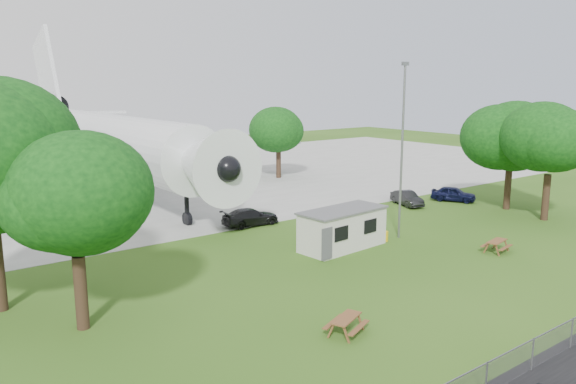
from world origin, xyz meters
TOP-DOWN VIEW (x-y plane):
  - ground at (0.00, 0.00)m, footprint 160.00×160.00m
  - concrete_apron at (0.00, 38.00)m, footprint 120.00×46.00m
  - airliner at (-2.00, 35.86)m, footprint 46.36×47.73m
  - site_cabin at (3.32, 6.76)m, footprint 6.85×3.21m
  - picnic_west at (-5.42, -2.90)m, footprint 2.23×2.07m
  - picnic_east at (10.58, 0.03)m, footprint 2.05×1.81m
  - fence at (0.00, -9.50)m, footprint 58.00×0.04m
  - lamp_mast at (8.20, 6.20)m, footprint 0.16×0.16m
  - tree_west_small at (-14.33, 4.61)m, footprint 6.27×6.27m
  - tree_east_front at (21.39, 2.68)m, footprint 7.77×7.77m
  - tree_east_back at (22.57, 6.72)m, footprint 7.45×7.45m
  - tree_far_apron at (16.49, 31.73)m, footprint 6.57×6.57m
  - car_ne_hatch at (21.61, 11.51)m, footprint 3.32×4.26m
  - car_ne_sedan at (16.83, 12.92)m, footprint 2.50×4.07m
  - car_apron_van at (1.77, 15.41)m, footprint 4.63×2.10m

SIDE VIEW (x-z plane):
  - ground at x=0.00m, z-range 0.00..0.00m
  - picnic_west at x=-5.42m, z-range -0.38..0.38m
  - picnic_east at x=10.58m, z-range -0.38..0.38m
  - fence at x=0.00m, z-range -0.65..0.65m
  - concrete_apron at x=0.00m, z-range 0.00..0.03m
  - car_ne_sedan at x=16.83m, z-range 0.00..1.27m
  - car_apron_van at x=1.77m, z-range 0.00..1.32m
  - car_ne_hatch at x=21.61m, z-range 0.00..1.36m
  - site_cabin at x=3.32m, z-range 0.00..2.62m
  - airliner at x=-2.00m, z-range -3.57..14.11m
  - tree_far_apron at x=16.49m, z-range 1.16..10.07m
  - tree_west_small at x=-14.33m, z-range 1.28..10.14m
  - tree_east_back at x=22.57m, z-range 1.09..10.74m
  - lamp_mast at x=8.20m, z-range 0.00..12.00m
  - tree_east_front at x=21.39m, z-range 1.21..11.43m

